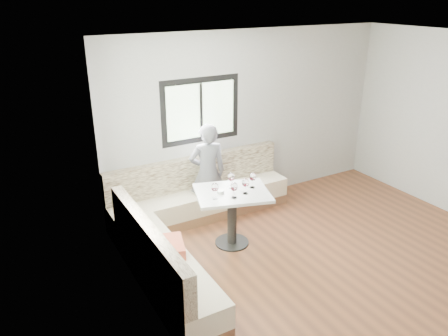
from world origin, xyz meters
The scene contains 10 objects.
room centered at (-0.08, 0.08, 1.41)m, with size 5.01×5.01×2.81m.
banquette centered at (-1.59, 1.63, 0.33)m, with size 2.90×2.80×0.95m.
table centered at (-1.03, 1.32, 0.60)m, with size 1.16×1.02×0.80m.
person centered at (-0.98, 2.15, 0.77)m, with size 0.56×0.37×1.54m, color #54535A.
olive_ramekin centered at (-1.19, 1.37, 0.82)m, with size 0.10×0.10×0.04m.
wine_glass_a centered at (-1.34, 1.26, 0.96)m, with size 0.10×0.10×0.22m.
wine_glass_b centered at (-1.11, 1.15, 0.96)m, with size 0.10×0.10×0.22m.
wine_glass_c centered at (-0.91, 1.18, 0.96)m, with size 0.10×0.10×0.22m.
wine_glass_d centered at (-0.98, 1.45, 0.96)m, with size 0.10×0.10×0.22m.
wine_glass_e centered at (-0.72, 1.30, 0.96)m, with size 0.10×0.10×0.22m.
Camera 1 is at (-3.76, -3.26, 3.32)m, focal length 35.00 mm.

